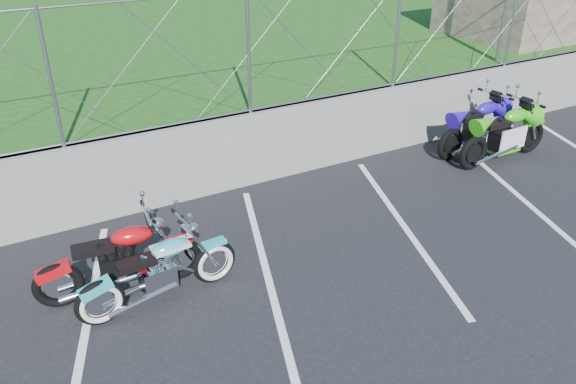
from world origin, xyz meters
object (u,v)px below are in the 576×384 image
naked_orange (122,262)px  sportbike_blue (478,128)px  cruiser_turquoise (161,273)px  sportbike_green (506,136)px

naked_orange → sportbike_blue: sportbike_blue is taller
cruiser_turquoise → sportbike_green: bearing=3.0°
naked_orange → sportbike_green: 7.42m
sportbike_green → cruiser_turquoise: bearing=-173.2°
sportbike_blue → cruiser_turquoise: bearing=-173.1°
cruiser_turquoise → sportbike_blue: (6.92, 1.55, 0.06)m
naked_orange → sportbike_blue: 7.38m
sportbike_green → sportbike_blue: bearing=98.5°
naked_orange → sportbike_green: bearing=10.3°
naked_orange → sportbike_blue: (7.30, 1.13, 0.03)m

